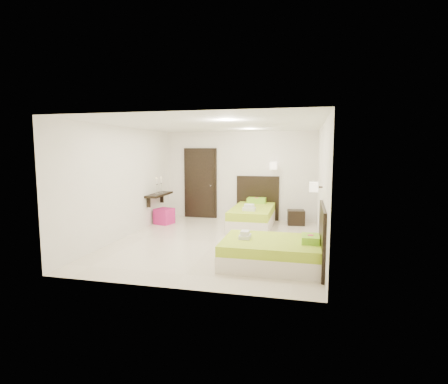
% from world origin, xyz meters
% --- Properties ---
extents(floor, '(5.50, 5.50, 0.00)m').
position_xyz_m(floor, '(0.00, 0.00, 0.00)').
color(floor, beige).
rests_on(floor, ground).
extents(bed_single, '(1.25, 2.09, 1.72)m').
position_xyz_m(bed_single, '(0.56, 1.79, 0.31)').
color(bed_single, beige).
rests_on(bed_single, ground).
extents(bed_double, '(1.77, 1.51, 1.46)m').
position_xyz_m(bed_double, '(1.43, -1.34, 0.26)').
color(bed_double, beige).
rests_on(bed_double, ground).
extents(nightstand, '(0.50, 0.46, 0.41)m').
position_xyz_m(nightstand, '(1.69, 2.28, 0.20)').
color(nightstand, black).
rests_on(nightstand, ground).
extents(ottoman, '(0.54, 0.54, 0.44)m').
position_xyz_m(ottoman, '(-1.91, 1.55, 0.22)').
color(ottoman, '#AE1760').
rests_on(ottoman, ground).
extents(door, '(1.02, 0.15, 2.14)m').
position_xyz_m(door, '(-1.20, 2.70, 1.05)').
color(door, black).
rests_on(door, ground).
extents(console_shelf, '(0.35, 1.20, 0.78)m').
position_xyz_m(console_shelf, '(-2.08, 1.60, 0.82)').
color(console_shelf, black).
rests_on(console_shelf, ground).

